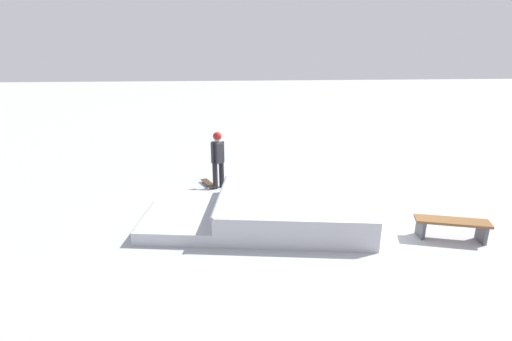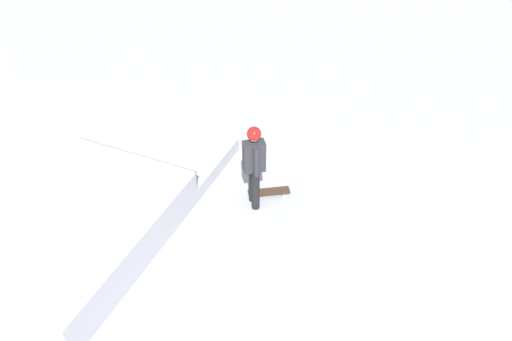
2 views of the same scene
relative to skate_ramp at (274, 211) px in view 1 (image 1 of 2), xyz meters
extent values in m
plane|color=#A8AAB2|center=(-1.76, 0.19, -0.32)|extent=(60.00, 60.00, 0.00)
cube|color=#B0B3BB|center=(-0.48, 0.06, 0.03)|extent=(3.88, 3.00, 0.70)
cube|color=#B0B3BB|center=(2.21, -0.26, -0.17)|extent=(2.09, 2.79, 0.30)
cylinder|color=gray|center=(1.31, -0.15, 0.38)|extent=(0.38, 2.59, 0.08)
cylinder|color=black|center=(1.33, -2.53, 0.09)|extent=(0.15, 0.15, 0.82)
cylinder|color=black|center=(1.52, -2.41, 0.09)|extent=(0.15, 0.15, 0.82)
cube|color=#2D2D33|center=(1.43, -2.47, 0.80)|extent=(0.39, 0.44, 0.60)
cylinder|color=#2D2D33|center=(1.28, -2.56, 0.80)|extent=(0.09, 0.09, 0.60)
cylinder|color=#2D2D33|center=(1.58, -2.38, 0.80)|extent=(0.09, 0.09, 0.60)
sphere|color=tan|center=(1.43, -2.47, 1.25)|extent=(0.22, 0.22, 0.22)
sphere|color=#A51919|center=(1.43, -2.47, 1.28)|extent=(0.25, 0.25, 0.25)
cube|color=#3F2D1E|center=(1.75, -2.66, -0.23)|extent=(0.52, 0.81, 0.02)
cylinder|color=silver|center=(1.53, -2.46, -0.29)|extent=(0.05, 0.06, 0.06)
cylinder|color=silver|center=(1.73, -2.36, -0.29)|extent=(0.05, 0.06, 0.06)
cylinder|color=silver|center=(1.77, -2.97, -0.29)|extent=(0.05, 0.06, 0.06)
cylinder|color=silver|center=(1.97, -2.87, -0.29)|extent=(0.05, 0.06, 0.06)
cube|color=brown|center=(-3.93, 1.04, 0.13)|extent=(1.65, 0.78, 0.06)
cube|color=#4C4C51|center=(-3.30, 0.88, -0.11)|extent=(0.08, 0.36, 0.42)
cube|color=#4C4C51|center=(-4.56, 1.20, -0.11)|extent=(0.08, 0.36, 0.42)
camera|label=1|loc=(0.96, 8.98, 4.20)|focal=28.38mm
camera|label=2|loc=(-5.36, -4.60, 6.25)|focal=35.94mm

